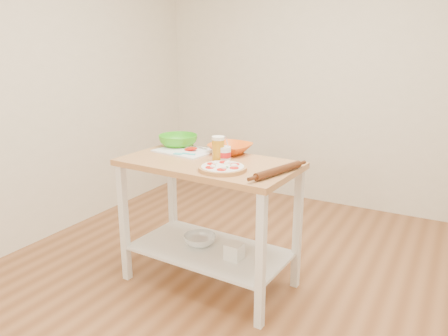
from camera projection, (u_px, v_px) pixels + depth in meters
room_shell at (242, 100)px, 2.42m from camera, size 4.04×4.54×2.74m
prep_island at (209, 197)px, 2.96m from camera, size 1.20×0.69×0.90m
pizza at (223, 168)px, 2.68m from camera, size 0.30×0.30×0.05m
cutting_board at (186, 151)px, 3.14m from camera, size 0.44×0.35×0.04m
spatula at (184, 154)px, 3.01m from camera, size 0.15×0.06×0.01m
knife at (190, 145)px, 3.26m from camera, size 0.27×0.08×0.01m
orange_bowl at (230, 148)px, 3.08m from camera, size 0.31×0.31×0.07m
green_bowl at (178, 141)px, 3.28m from camera, size 0.33×0.33×0.09m
beer_pint at (218, 149)px, 2.85m from camera, size 0.08×0.08×0.17m
yogurt_tub at (225, 154)px, 2.86m from camera, size 0.08×0.08×0.18m
rolling_pin at (278, 171)px, 2.59m from camera, size 0.16×0.40×0.05m
shelf_glass_bowl at (200, 240)px, 3.12m from camera, size 0.30×0.30×0.07m
shelf_bin at (234, 251)px, 2.91m from camera, size 0.11×0.11×0.11m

